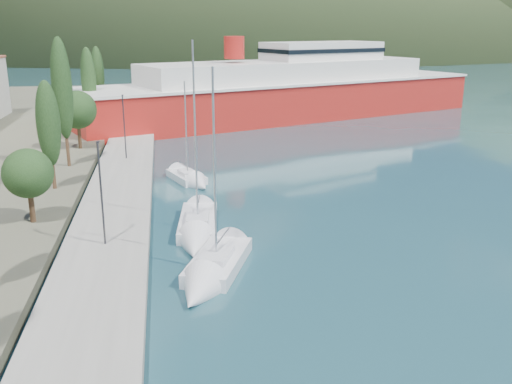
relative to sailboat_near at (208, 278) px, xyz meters
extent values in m
plane|color=#1F4650|center=(3.35, 110.78, -0.32)|extent=(1400.00, 1400.00, 0.00)
cube|color=gray|center=(-5.65, 16.78, 0.08)|extent=(5.00, 88.00, 0.80)
cylinder|color=#47301E|center=(-10.69, 9.67, 1.38)|extent=(0.36, 0.36, 2.01)
sphere|color=#203B19|center=(-10.69, 9.67, 3.67)|extent=(3.22, 3.22, 3.22)
cylinder|color=#47301E|center=(-10.69, 17.81, 1.31)|extent=(0.30, 0.30, 1.87)
ellipsoid|color=#203B19|center=(-10.69, 17.81, 5.55)|extent=(1.80, 1.80, 6.62)
cylinder|color=#47301E|center=(-10.69, 25.44, 1.65)|extent=(0.30, 0.30, 2.54)
ellipsoid|color=#203B19|center=(-10.69, 25.44, 7.42)|extent=(1.80, 1.80, 9.01)
cylinder|color=#47301E|center=(-10.69, 33.36, 1.61)|extent=(0.36, 0.36, 2.48)
sphere|color=#203B19|center=(-10.69, 33.36, 4.44)|extent=(3.96, 3.96, 3.96)
cylinder|color=#47301E|center=(-10.69, 44.69, 1.47)|extent=(0.30, 0.30, 2.19)
ellipsoid|color=#203B19|center=(-10.69, 44.69, 6.46)|extent=(1.80, 1.80, 7.78)
cylinder|color=#47301E|center=(-10.69, 55.39, 1.44)|extent=(0.30, 0.30, 2.14)
ellipsoid|color=#203B19|center=(-10.69, 55.39, 6.30)|extent=(1.80, 1.80, 7.57)
cylinder|color=#2D2D33|center=(-5.65, 4.65, 3.48)|extent=(0.12, 0.12, 6.00)
cube|color=#2D2D33|center=(-5.65, 4.90, 6.48)|extent=(0.15, 0.50, 0.12)
cylinder|color=#2D2D33|center=(-5.65, 27.38, 3.48)|extent=(0.12, 0.12, 6.00)
cube|color=#2D2D33|center=(-5.65, 27.63, 6.48)|extent=(0.15, 0.50, 0.12)
cube|color=silver|center=(0.75, 1.92, -0.05)|extent=(4.58, 6.64, 0.98)
cube|color=silver|center=(0.60, 1.54, 0.60)|extent=(2.30, 2.84, 0.38)
cylinder|color=silver|center=(0.60, 1.54, 5.63)|extent=(0.12, 0.12, 10.38)
cone|color=silver|center=(-0.68, -1.74, -0.05)|extent=(3.38, 3.59, 2.51)
cube|color=silver|center=(0.06, 8.82, -0.06)|extent=(3.15, 6.92, 0.95)
cube|color=silver|center=(0.01, 8.38, 0.57)|extent=(1.74, 2.82, 0.37)
cylinder|color=silver|center=(0.01, 8.38, 6.19)|extent=(0.12, 0.12, 11.55)
cone|color=silver|center=(-0.42, 4.57, -0.06)|extent=(2.75, 3.37, 2.42)
cube|color=silver|center=(-0.18, 21.26, -0.10)|extent=(3.53, 5.11, 0.80)
cube|color=silver|center=(-0.07, 20.97, 0.44)|extent=(1.80, 2.18, 0.31)
cylinder|color=silver|center=(-0.07, 20.97, 4.32)|extent=(0.12, 0.12, 8.04)
cone|color=silver|center=(0.84, 18.44, -0.10)|extent=(2.68, 2.76, 2.05)
cube|color=#AE1D17|center=(15.89, 54.57, 2.02)|extent=(62.26, 34.90, 5.98)
cube|color=silver|center=(15.89, 54.57, 5.01)|extent=(62.80, 35.42, 0.32)
cube|color=silver|center=(15.89, 54.57, 6.30)|extent=(43.62, 25.75, 3.20)
cube|color=silver|center=(21.84, 56.95, 9.18)|extent=(19.05, 13.82, 2.56)
cylinder|color=#AE1D17|center=(7.96, 51.40, 9.93)|extent=(2.78, 2.78, 2.99)
camera|label=1|loc=(-1.94, -27.62, 12.79)|focal=40.00mm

